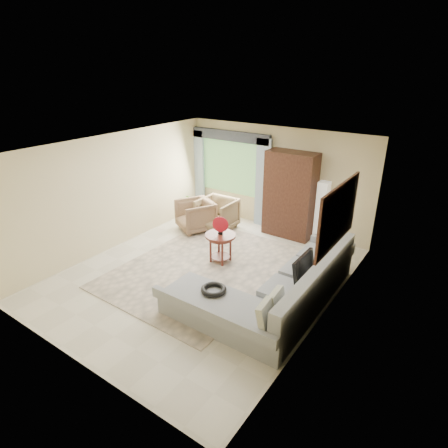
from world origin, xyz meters
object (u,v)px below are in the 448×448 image
Objects in this scene: armchair_right at (217,214)px; floor_lamp at (321,213)px; sectional_sofa at (279,294)px; armchair_left at (195,216)px; tv_screen at (304,268)px; armoire at (290,195)px; coffee_table at (221,248)px; potted_plant at (192,204)px.

floor_lamp is (2.46, 0.79, 0.34)m from armchair_right.
sectional_sofa is 4.00× the size of armchair_left.
armchair_left is at bearing 157.80° from tv_screen.
floor_lamp is (-0.70, 2.60, 0.03)m from tv_screen.
armchair_right is at bearing 150.13° from tv_screen.
tv_screen is 0.35× the size of armoire.
coffee_table is 0.73× the size of armchair_right.
armchair_left is at bearing -152.53° from armoire.
armchair_right is 1.52× the size of potted_plant.
armchair_left is 1.46× the size of potted_plant.
armoire reaches higher than armchair_left.
armchair_right is (-2.89, 2.17, 0.13)m from sectional_sofa.
floor_lamp is at bearing 49.94° from armchair_left.
armchair_right is (0.42, 0.35, 0.02)m from armchair_left.
tv_screen is at bearing -27.59° from potted_plant.
coffee_table is 1.77m from armchair_right.
armoire is (-1.23, 2.90, 0.77)m from sectional_sofa.
potted_plant is at bearing 158.25° from armchair_right.
coffee_table is at bearing -38.96° from potted_plant.
tv_screen is at bearing 6.11° from armchair_left.
armoire reaches higher than tv_screen.
sectional_sofa is 3.84× the size of armchair_right.
tv_screen is 2.70m from floor_lamp.
potted_plant is (-2.28, 1.85, -0.05)m from coffee_table.
coffee_table is (-1.80, 0.78, 0.06)m from sectional_sofa.
armoire is (0.57, 2.12, 0.71)m from coffee_table.
potted_plant is (-4.08, 2.63, 0.01)m from sectional_sofa.
tv_screen is at bearing -30.54° from armchair_right.
armchair_right is 1.28m from potted_plant.
armchair_left is 0.41× the size of armoire.
coffee_table is at bearing -104.95° from armoire.
coffee_table is 0.76× the size of armchair_left.
armoire reaches higher than coffee_table.
coffee_table is 1.84m from armchair_left.
armchair_right is 2.60m from floor_lamp.
armoire reaches higher than floor_lamp.
floor_lamp is (0.80, 0.06, -0.30)m from armoire.
armoire reaches higher than armchair_right.
armoire is at bearing 113.06° from sectional_sofa.
armchair_right is (-3.16, 1.81, -0.31)m from tv_screen.
armoire is 1.40× the size of floor_lamp.
tv_screen is at bearing -59.48° from armoire.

